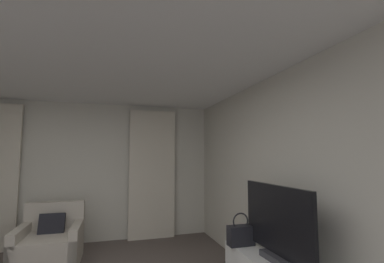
# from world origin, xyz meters

# --- Properties ---
(wall_window) EXTENTS (5.12, 0.06, 2.60)m
(wall_window) POSITION_xyz_m (0.00, 3.03, 1.30)
(wall_window) COLOR beige
(wall_window) RESTS_ON ground
(wall_right) EXTENTS (0.06, 6.12, 2.60)m
(wall_right) POSITION_xyz_m (2.53, 0.00, 1.30)
(wall_right) COLOR beige
(wall_right) RESTS_ON ground
(ceiling) EXTENTS (5.12, 6.12, 0.06)m
(ceiling) POSITION_xyz_m (0.00, 0.00, 2.63)
(ceiling) COLOR white
(ceiling) RESTS_ON wall_left
(curtain_right_panel) EXTENTS (0.90, 0.06, 2.50)m
(curtain_right_panel) POSITION_xyz_m (1.38, 2.90, 1.25)
(curtain_right_panel) COLOR beige
(curtain_right_panel) RESTS_ON ground
(armchair) EXTENTS (0.88, 0.88, 0.86)m
(armchair) POSITION_xyz_m (-0.25, 2.07, 0.29)
(armchair) COLOR #B2A899
(armchair) RESTS_ON ground
(tv_flatscreen) EXTENTS (0.20, 1.08, 0.73)m
(tv_flatscreen) POSITION_xyz_m (2.17, -0.07, 0.91)
(tv_flatscreen) COLOR #333338
(tv_flatscreen) RESTS_ON tv_console
(handbag_primary) EXTENTS (0.30, 0.14, 0.37)m
(handbag_primary) POSITION_xyz_m (2.03, 0.43, 0.69)
(handbag_primary) COLOR black
(handbag_primary) RESTS_ON tv_console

